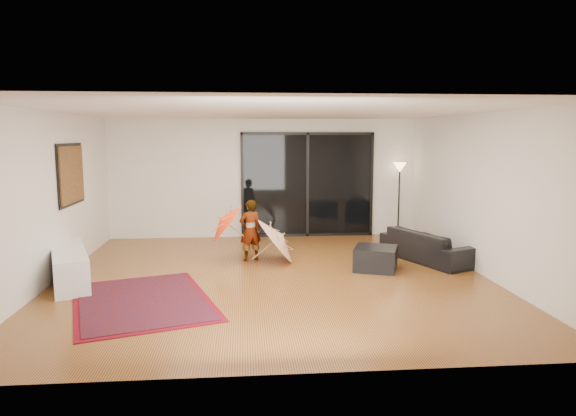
{
  "coord_description": "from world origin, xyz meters",
  "views": [
    {
      "loc": [
        -0.47,
        -8.23,
        2.31
      ],
      "look_at": [
        0.28,
        0.37,
        1.1
      ],
      "focal_mm": 32.0,
      "sensor_mm": 36.0,
      "label": 1
    }
  ],
  "objects": [
    {
      "name": "wall_right",
      "position": [
        3.5,
        0.0,
        1.35
      ],
      "size": [
        0.0,
        7.0,
        7.0
      ],
      "primitive_type": "plane",
      "rotation": [
        1.57,
        0.0,
        -1.57
      ],
      "color": "silver",
      "rests_on": "floor"
    },
    {
      "name": "painting",
      "position": [
        -3.46,
        1.0,
        1.65
      ],
      "size": [
        0.04,
        1.28,
        1.08
      ],
      "color": "black",
      "rests_on": "wall_left"
    },
    {
      "name": "speaker",
      "position": [
        -3.25,
        0.15,
        0.15
      ],
      "size": [
        0.26,
        0.26,
        0.3
      ],
      "primitive_type": "cube",
      "rotation": [
        0.0,
        0.0,
        -0.01
      ],
      "color": "#424244",
      "rests_on": "floor"
    },
    {
      "name": "floor_lamp",
      "position": [
        3.1,
        3.25,
        1.35
      ],
      "size": [
        0.29,
        0.29,
        1.71
      ],
      "color": "black",
      "rests_on": "floor"
    },
    {
      "name": "parasol_orange",
      "position": [
        -0.91,
        1.14,
        0.73
      ],
      "size": [
        0.66,
        0.83,
        0.88
      ],
      "rotation": [
        0.0,
        -0.89,
        0.0
      ],
      "color": "#FF390D",
      "rests_on": "child"
    },
    {
      "name": "child",
      "position": [
        -0.36,
        1.19,
        0.57
      ],
      "size": [
        0.48,
        0.39,
        1.15
      ],
      "primitive_type": "imported",
      "rotation": [
        0.0,
        0.0,
        3.47
      ],
      "color": "#999999",
      "rests_on": "floor"
    },
    {
      "name": "wall_left",
      "position": [
        -3.5,
        0.0,
        1.35
      ],
      "size": [
        0.0,
        7.0,
        7.0
      ],
      "primitive_type": "plane",
      "rotation": [
        1.57,
        0.0,
        1.57
      ],
      "color": "silver",
      "rests_on": "floor"
    },
    {
      "name": "parasol_white",
      "position": [
        0.24,
        1.04,
        0.5
      ],
      "size": [
        0.77,
        1.0,
        1.0
      ],
      "rotation": [
        0.0,
        0.9,
        0.0
      ],
      "color": "silver",
      "rests_on": "floor"
    },
    {
      "name": "media_console",
      "position": [
        -3.25,
        -0.01,
        0.27
      ],
      "size": [
        1.14,
        1.99,
        0.54
      ],
      "primitive_type": "cube",
      "rotation": [
        0.0,
        0.0,
        0.36
      ],
      "color": "white",
      "rests_on": "floor"
    },
    {
      "name": "wall_front",
      "position": [
        0.0,
        -3.5,
        1.35
      ],
      "size": [
        7.0,
        0.0,
        7.0
      ],
      "primitive_type": "plane",
      "rotation": [
        -1.57,
        0.0,
        0.0
      ],
      "color": "silver",
      "rests_on": "floor"
    },
    {
      "name": "wall_back",
      "position": [
        0.0,
        3.5,
        1.35
      ],
      "size": [
        7.0,
        0.0,
        7.0
      ],
      "primitive_type": "plane",
      "rotation": [
        1.57,
        0.0,
        0.0
      ],
      "color": "silver",
      "rests_on": "floor"
    },
    {
      "name": "sliding_door",
      "position": [
        1.0,
        3.47,
        1.2
      ],
      "size": [
        3.06,
        0.07,
        2.4
      ],
      "color": "black",
      "rests_on": "wall_back"
    },
    {
      "name": "persian_rug",
      "position": [
        -1.92,
        -1.1,
        0.01
      ],
      "size": [
        2.5,
        2.95,
        0.02
      ],
      "rotation": [
        0.0,
        0.0,
        0.31
      ],
      "color": "#620814",
      "rests_on": "floor"
    },
    {
      "name": "floor",
      "position": [
        0.0,
        0.0,
        0.0
      ],
      "size": [
        7.0,
        7.0,
        0.0
      ],
      "primitive_type": "plane",
      "color": "#995C29",
      "rests_on": "ground"
    },
    {
      "name": "sofa",
      "position": [
        2.95,
        0.91,
        0.28
      ],
      "size": [
        1.44,
        2.08,
        0.57
      ],
      "primitive_type": "imported",
      "rotation": [
        0.0,
        0.0,
        1.96
      ],
      "color": "black",
      "rests_on": "floor"
    },
    {
      "name": "ottoman",
      "position": [
        1.81,
        0.33,
        0.2
      ],
      "size": [
        0.91,
        0.91,
        0.4
      ],
      "primitive_type": "cube",
      "rotation": [
        0.0,
        0.0,
        -0.37
      ],
      "color": "black",
      "rests_on": "floor"
    },
    {
      "name": "ceiling",
      "position": [
        0.0,
        0.0,
        2.7
      ],
      "size": [
        7.0,
        7.0,
        0.0
      ],
      "primitive_type": "plane",
      "rotation": [
        3.14,
        0.0,
        0.0
      ],
      "color": "white",
      "rests_on": "wall_back"
    }
  ]
}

